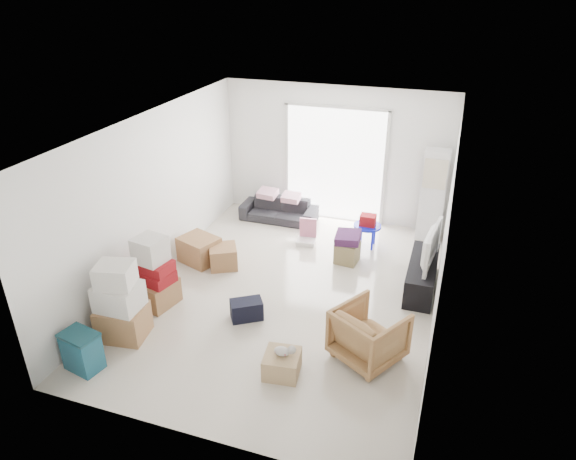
{
  "coord_description": "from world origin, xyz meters",
  "views": [
    {
      "loc": [
        2.19,
        -6.49,
        4.54
      ],
      "look_at": [
        -0.04,
        0.2,
        1.01
      ],
      "focal_mm": 32.0,
      "sensor_mm": 36.0,
      "label": 1
    }
  ],
  "objects_px": {
    "kids_table": "(368,224)",
    "wood_crate": "(282,364)",
    "tv_console": "(422,275)",
    "armchair": "(369,332)",
    "storage_bins": "(82,351)",
    "television": "(424,258)",
    "sofa": "(279,206)",
    "ottoman": "(347,252)",
    "ac_tower": "(432,196)"
  },
  "relations": [
    {
      "from": "tv_console",
      "to": "wood_crate",
      "type": "relative_size",
      "value": 3.24
    },
    {
      "from": "tv_console",
      "to": "kids_table",
      "type": "relative_size",
      "value": 2.24
    },
    {
      "from": "sofa",
      "to": "ottoman",
      "type": "height_order",
      "value": "sofa"
    },
    {
      "from": "kids_table",
      "to": "wood_crate",
      "type": "distance_m",
      "value": 3.74
    },
    {
      "from": "storage_bins",
      "to": "wood_crate",
      "type": "relative_size",
      "value": 1.23
    },
    {
      "from": "kids_table",
      "to": "wood_crate",
      "type": "height_order",
      "value": "kids_table"
    },
    {
      "from": "kids_table",
      "to": "wood_crate",
      "type": "relative_size",
      "value": 1.44
    },
    {
      "from": "ac_tower",
      "to": "television",
      "type": "xyz_separation_m",
      "value": [
        0.05,
        -1.82,
        -0.33
      ]
    },
    {
      "from": "ac_tower",
      "to": "storage_bins",
      "type": "xyz_separation_m",
      "value": [
        -3.85,
        -5.12,
        -0.6
      ]
    },
    {
      "from": "storage_bins",
      "to": "tv_console",
      "type": "bearing_deg",
      "value": 40.22
    },
    {
      "from": "television",
      "to": "armchair",
      "type": "distance_m",
      "value": 2.01
    },
    {
      "from": "armchair",
      "to": "tv_console",
      "type": "bearing_deg",
      "value": -73.81
    },
    {
      "from": "armchair",
      "to": "storage_bins",
      "type": "relative_size",
      "value": 1.51
    },
    {
      "from": "tv_console",
      "to": "ac_tower",
      "type": "bearing_deg",
      "value": 91.57
    },
    {
      "from": "storage_bins",
      "to": "kids_table",
      "type": "xyz_separation_m",
      "value": [
        2.8,
        4.42,
        0.18
      ]
    },
    {
      "from": "sofa",
      "to": "wood_crate",
      "type": "relative_size",
      "value": 3.52
    },
    {
      "from": "tv_console",
      "to": "kids_table",
      "type": "bearing_deg",
      "value": 134.36
    },
    {
      "from": "wood_crate",
      "to": "sofa",
      "type": "bearing_deg",
      "value": 109.9
    },
    {
      "from": "ottoman",
      "to": "kids_table",
      "type": "relative_size",
      "value": 0.59
    },
    {
      "from": "ac_tower",
      "to": "tv_console",
      "type": "distance_m",
      "value": 1.93
    },
    {
      "from": "ac_tower",
      "to": "ottoman",
      "type": "relative_size",
      "value": 4.67
    },
    {
      "from": "armchair",
      "to": "wood_crate",
      "type": "height_order",
      "value": "armchair"
    },
    {
      "from": "tv_console",
      "to": "ottoman",
      "type": "relative_size",
      "value": 3.79
    },
    {
      "from": "television",
      "to": "storage_bins",
      "type": "xyz_separation_m",
      "value": [
        -3.9,
        -3.3,
        -0.27
      ]
    },
    {
      "from": "storage_bins",
      "to": "ottoman",
      "type": "relative_size",
      "value": 1.44
    },
    {
      "from": "television",
      "to": "kids_table",
      "type": "distance_m",
      "value": 1.57
    },
    {
      "from": "tv_console",
      "to": "ottoman",
      "type": "xyz_separation_m",
      "value": [
        -1.31,
        0.44,
        -0.05
      ]
    },
    {
      "from": "television",
      "to": "wood_crate",
      "type": "relative_size",
      "value": 2.37
    },
    {
      "from": "armchair",
      "to": "sofa",
      "type": "bearing_deg",
      "value": -24.58
    },
    {
      "from": "storage_bins",
      "to": "armchair",
      "type": "bearing_deg",
      "value": 21.73
    },
    {
      "from": "kids_table",
      "to": "tv_console",
      "type": "bearing_deg",
      "value": -45.64
    },
    {
      "from": "television",
      "to": "wood_crate",
      "type": "height_order",
      "value": "television"
    },
    {
      "from": "ac_tower",
      "to": "storage_bins",
      "type": "relative_size",
      "value": 3.24
    },
    {
      "from": "armchair",
      "to": "storage_bins",
      "type": "bearing_deg",
      "value": 52.39
    },
    {
      "from": "kids_table",
      "to": "sofa",
      "type": "bearing_deg",
      "value": 163.97
    },
    {
      "from": "ac_tower",
      "to": "armchair",
      "type": "distance_m",
      "value": 3.82
    },
    {
      "from": "sofa",
      "to": "television",
      "type": "bearing_deg",
      "value": -29.41
    },
    {
      "from": "sofa",
      "to": "storage_bins",
      "type": "height_order",
      "value": "sofa"
    },
    {
      "from": "wood_crate",
      "to": "television",
      "type": "bearing_deg",
      "value": 60.41
    },
    {
      "from": "sofa",
      "to": "storage_bins",
      "type": "distance_m",
      "value": 5.05
    },
    {
      "from": "kids_table",
      "to": "storage_bins",
      "type": "bearing_deg",
      "value": -122.38
    },
    {
      "from": "tv_console",
      "to": "kids_table",
      "type": "distance_m",
      "value": 1.58
    },
    {
      "from": "ottoman",
      "to": "storage_bins",
      "type": "bearing_deg",
      "value": -124.7
    },
    {
      "from": "ac_tower",
      "to": "ottoman",
      "type": "distance_m",
      "value": 1.99
    },
    {
      "from": "storage_bins",
      "to": "sofa",
      "type": "bearing_deg",
      "value": 79.85
    },
    {
      "from": "television",
      "to": "armchair",
      "type": "bearing_deg",
      "value": 171.96
    },
    {
      "from": "ac_tower",
      "to": "sofa",
      "type": "height_order",
      "value": "ac_tower"
    },
    {
      "from": "sofa",
      "to": "armchair",
      "type": "xyz_separation_m",
      "value": [
        2.51,
        -3.61,
        0.1
      ]
    },
    {
      "from": "ac_tower",
      "to": "armchair",
      "type": "height_order",
      "value": "ac_tower"
    },
    {
      "from": "sofa",
      "to": "wood_crate",
      "type": "xyz_separation_m",
      "value": [
        1.54,
        -4.26,
        -0.16
      ]
    }
  ]
}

